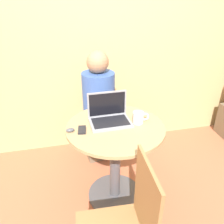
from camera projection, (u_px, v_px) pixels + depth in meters
name	position (u px, v px, depth m)	size (l,w,h in m)	color
ground_plane	(115.00, 194.00, 2.08)	(12.00, 12.00, 0.00)	#B26042
back_wall	(94.00, 38.00, 2.33)	(7.00, 0.05, 2.60)	tan
round_table	(115.00, 150.00, 1.85)	(0.79, 0.79, 0.76)	#4C4C51
laptop	(109.00, 116.00, 1.78)	(0.33, 0.23, 0.24)	gray
cell_phone	(82.00, 130.00, 1.67)	(0.07, 0.12, 0.02)	black
computer_mouse	(70.00, 130.00, 1.65)	(0.06, 0.04, 0.03)	#4C4C51
coffee_cup	(139.00, 117.00, 1.76)	(0.14, 0.09, 0.09)	white
person_seated	(98.00, 114.00, 2.43)	(0.38, 0.54, 1.23)	brown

